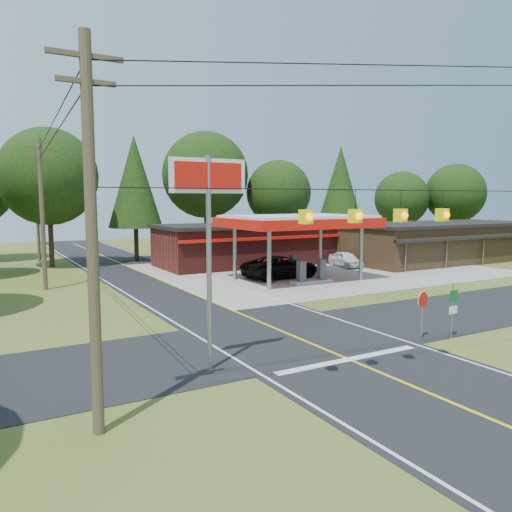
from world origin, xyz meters
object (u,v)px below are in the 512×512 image
sedan_car (346,259)px  gas_canopy (298,223)px  octagonal_stop_sign (423,304)px  suv_car (281,267)px  big_stop_sign (209,210)px

sedan_car → gas_canopy: bearing=-145.7°
gas_canopy → octagonal_stop_sign: size_ratio=4.94×
suv_car → big_stop_sign: bearing=137.0°
suv_car → octagonal_stop_sign: 17.98m
suv_car → sedan_car: suv_car is taller
gas_canopy → sedan_car: bearing=26.6°
gas_canopy → octagonal_stop_sign: gas_canopy is taller
suv_car → octagonal_stop_sign: octagonal_stop_sign is taller
suv_car → octagonal_stop_sign: (-4.00, -17.51, 0.72)m
gas_canopy → big_stop_sign: big_stop_sign is taller
sedan_car → big_stop_sign: (-22.00, -19.01, 4.96)m
sedan_car → octagonal_stop_sign: 23.61m
gas_canopy → suv_car: 3.76m
octagonal_stop_sign → suv_car: bearing=77.1°
gas_canopy → big_stop_sign: 20.57m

